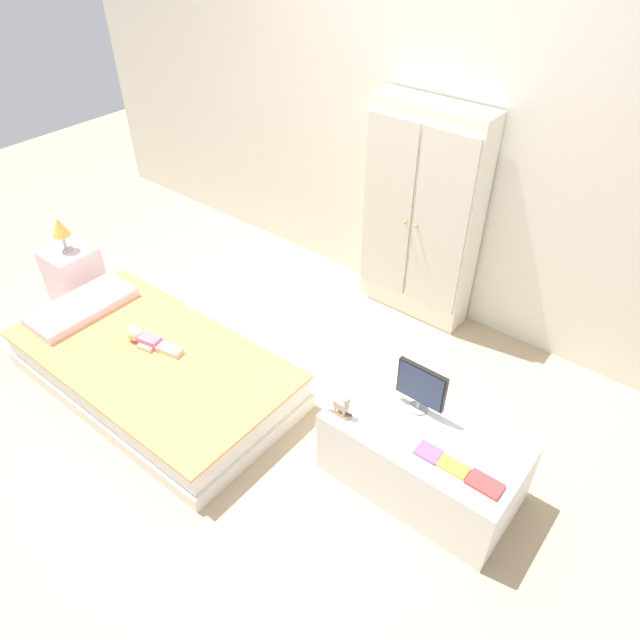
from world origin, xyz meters
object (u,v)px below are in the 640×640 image
(table_lamp, at_px, (60,228))
(book_purple, at_px, (428,452))
(tv_stand, at_px, (423,457))
(rocking_horse_toy, at_px, (343,405))
(book_orange, at_px, (453,466))
(wardrobe, at_px, (421,216))
(bed, at_px, (154,369))
(book_red, at_px, (485,484))
(doll, at_px, (144,338))
(tv_monitor, at_px, (421,387))
(nightstand, at_px, (75,275))

(table_lamp, bearing_deg, book_purple, 1.12)
(tv_stand, bearing_deg, rocking_horse_toy, -155.41)
(book_orange, bearing_deg, book_purple, 180.00)
(wardrobe, xyz_separation_m, book_orange, (1.05, -1.40, -0.33))
(bed, bearing_deg, book_orange, 8.62)
(book_orange, distance_m, book_red, 0.16)
(table_lamp, height_order, book_red, table_lamp)
(table_lamp, xyz_separation_m, rocking_horse_toy, (2.42, -0.00, -0.13))
(bed, relative_size, wardrobe, 1.20)
(doll, height_order, tv_monitor, tv_monitor)
(tv_monitor, height_order, book_purple, tv_monitor)
(bed, xyz_separation_m, book_red, (2.02, 0.28, 0.29))
(nightstand, height_order, tv_monitor, tv_monitor)
(table_lamp, distance_m, book_red, 3.17)
(wardrobe, relative_size, rocking_horse_toy, 11.08)
(rocking_horse_toy, xyz_separation_m, book_orange, (0.59, 0.06, -0.06))
(bed, bearing_deg, wardrobe, 64.35)
(bed, xyz_separation_m, book_purple, (1.73, 0.28, 0.28))
(bed, height_order, book_red, book_red)
(bed, relative_size, tv_stand, 1.83)
(tv_stand, relative_size, book_red, 6.14)
(nightstand, height_order, wardrobe, wardrobe)
(rocking_horse_toy, height_order, book_orange, rocking_horse_toy)
(wardrobe, distance_m, book_red, 1.88)
(nightstand, bearing_deg, table_lamp, 180.00)
(tv_stand, height_order, book_orange, book_orange)
(bed, bearing_deg, rocking_horse_toy, 9.98)
(tv_stand, xyz_separation_m, book_red, (0.36, -0.12, 0.21))
(bed, height_order, rocking_horse_toy, rocking_horse_toy)
(rocking_horse_toy, bearing_deg, book_purple, 7.21)
(nightstand, xyz_separation_m, book_orange, (3.01, 0.06, 0.20))
(bed, xyz_separation_m, wardrobe, (0.81, 1.68, 0.62))
(nightstand, distance_m, book_red, 3.17)
(doll, relative_size, nightstand, 0.91)
(nightstand, bearing_deg, book_purple, 1.12)
(wardrobe, bearing_deg, book_purple, -56.67)
(book_orange, relative_size, book_red, 0.93)
(doll, bearing_deg, book_purple, 7.30)
(wardrobe, height_order, tv_stand, wardrobe)
(wardrobe, height_order, tv_monitor, wardrobe)
(wardrobe, distance_m, book_purple, 1.71)
(rocking_horse_toy, bearing_deg, book_red, 4.45)
(rocking_horse_toy, distance_m, book_orange, 0.59)
(wardrobe, xyz_separation_m, book_red, (1.21, -1.40, -0.33))
(table_lamp, bearing_deg, book_red, 1.02)
(nightstand, relative_size, table_lamp, 1.70)
(doll, distance_m, wardrobe, 1.93)
(doll, bearing_deg, table_lamp, 170.32)
(tv_monitor, bearing_deg, table_lamp, -174.37)
(doll, xyz_separation_m, table_lamp, (-1.05, 0.18, 0.31))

